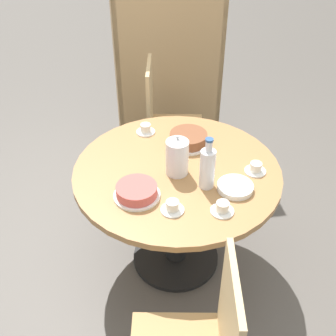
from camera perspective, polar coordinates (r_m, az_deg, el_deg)
The scene contains 13 objects.
ground_plane at distance 2.86m, azimuth 1.04°, elevation -12.04°, with size 14.00×14.00×0.00m, color #56514C.
dining_table at distance 2.45m, azimuth 1.19°, elevation -3.30°, with size 1.16×1.16×0.75m.
chair_b at distance 3.24m, azimuth -0.18°, elevation 6.26°, with size 0.49×0.49×0.96m.
bookshelf at distance 3.60m, azimuth 0.12°, elevation 16.58°, with size 0.90×0.28×1.89m.
coffee_pot at distance 2.25m, azimuth 1.25°, elevation 1.62°, with size 0.12×0.12×0.24m.
water_bottle at distance 2.16m, azimuth 5.36°, elevation 0.07°, with size 0.08×0.08×0.30m.
cake_main at distance 2.53m, azimuth 2.78°, elevation 3.95°, with size 0.25×0.25×0.07m.
cake_second at distance 2.15m, azimuth -4.26°, elevation -3.19°, with size 0.24×0.24×0.07m.
cup_a at distance 2.07m, azimuth 0.61°, elevation -5.30°, with size 0.12×0.12×0.06m.
cup_b at distance 2.64m, azimuth -3.05°, elevation 5.26°, with size 0.12×0.12×0.06m.
cup_c at distance 2.36m, azimuth 11.78°, elevation -0.05°, with size 0.12×0.12×0.06m.
cup_d at distance 2.08m, azimuth 7.38°, elevation -5.41°, with size 0.12×0.12×0.06m.
plate_stack at distance 2.22m, azimuth 9.09°, elevation -2.57°, with size 0.19×0.19×0.03m.
Camera 1 is at (-0.36, -1.82, 2.17)m, focal length 45.00 mm.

